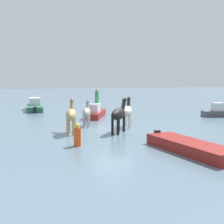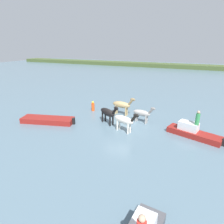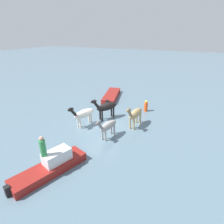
{
  "view_description": "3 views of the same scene",
  "coord_description": "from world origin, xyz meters",
  "px_view_note": "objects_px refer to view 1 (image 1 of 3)",
  "views": [
    {
      "loc": [
        -19.96,
        3.8,
        3.44
      ],
      "look_at": [
        -0.13,
        0.08,
        1.17
      ],
      "focal_mm": 51.3,
      "sensor_mm": 36.0,
      "label": 1
    },
    {
      "loc": [
        6.2,
        -15.48,
        7.3
      ],
      "look_at": [
        -0.83,
        0.14,
        1.15
      ],
      "focal_mm": 30.43,
      "sensor_mm": 36.0,
      "label": 2
    },
    {
      "loc": [
        12.51,
        7.01,
        7.34
      ],
      "look_at": [
        -0.86,
        0.56,
        0.88
      ],
      "focal_mm": 29.73,
      "sensor_mm": 36.0,
      "label": 3
    }
  ],
  "objects_px": {
    "boat_motor_center": "(95,114)",
    "boat_tender_starboard": "(35,107)",
    "horse_gray_outer": "(87,112)",
    "person_watcher_seated": "(97,97)",
    "horse_pinto_flank": "(127,111)",
    "boat_dinghy_port": "(190,148)",
    "buoy_channel_marker": "(77,136)",
    "horse_chestnut_trailing": "(119,114)",
    "horse_dark_mare": "(71,115)"
  },
  "relations": [
    {
      "from": "horse_chestnut_trailing",
      "to": "boat_tender_starboard",
      "type": "xyz_separation_m",
      "value": [
        14.41,
        5.71,
        -0.82
      ]
    },
    {
      "from": "horse_gray_outer",
      "to": "buoy_channel_marker",
      "type": "distance_m",
      "value": 6.28
    },
    {
      "from": "boat_dinghy_port",
      "to": "person_watcher_seated",
      "type": "bearing_deg",
      "value": 174.69
    },
    {
      "from": "horse_chestnut_trailing",
      "to": "boat_dinghy_port",
      "type": "height_order",
      "value": "horse_chestnut_trailing"
    },
    {
      "from": "horse_pinto_flank",
      "to": "boat_tender_starboard",
      "type": "relative_size",
      "value": 0.45
    },
    {
      "from": "horse_chestnut_trailing",
      "to": "person_watcher_seated",
      "type": "bearing_deg",
      "value": 30.86
    },
    {
      "from": "horse_gray_outer",
      "to": "person_watcher_seated",
      "type": "bearing_deg",
      "value": -4.71
    },
    {
      "from": "person_watcher_seated",
      "to": "buoy_channel_marker",
      "type": "relative_size",
      "value": 1.04
    },
    {
      "from": "horse_chestnut_trailing",
      "to": "boat_dinghy_port",
      "type": "xyz_separation_m",
      "value": [
        -5.54,
        -2.14,
        -0.97
      ]
    },
    {
      "from": "horse_gray_outer",
      "to": "horse_pinto_flank",
      "type": "bearing_deg",
      "value": -96.3
    },
    {
      "from": "boat_motor_center",
      "to": "horse_chestnut_trailing",
      "type": "bearing_deg",
      "value": 20.88
    },
    {
      "from": "horse_pinto_flank",
      "to": "boat_motor_center",
      "type": "bearing_deg",
      "value": 33.01
    },
    {
      "from": "boat_motor_center",
      "to": "boat_tender_starboard",
      "type": "bearing_deg",
      "value": -124.87
    },
    {
      "from": "boat_motor_center",
      "to": "buoy_channel_marker",
      "type": "height_order",
      "value": "boat_motor_center"
    },
    {
      "from": "horse_pinto_flank",
      "to": "boat_dinghy_port",
      "type": "height_order",
      "value": "horse_pinto_flank"
    },
    {
      "from": "horse_gray_outer",
      "to": "boat_tender_starboard",
      "type": "distance_m",
      "value": 12.21
    },
    {
      "from": "horse_chestnut_trailing",
      "to": "boat_tender_starboard",
      "type": "height_order",
      "value": "horse_chestnut_trailing"
    },
    {
      "from": "person_watcher_seated",
      "to": "buoy_channel_marker",
      "type": "distance_m",
      "value": 11.37
    },
    {
      "from": "boat_dinghy_port",
      "to": "boat_tender_starboard",
      "type": "distance_m",
      "value": 21.44
    },
    {
      "from": "buoy_channel_marker",
      "to": "boat_tender_starboard",
      "type": "bearing_deg",
      "value": 9.44
    },
    {
      "from": "horse_gray_outer",
      "to": "boat_tender_starboard",
      "type": "bearing_deg",
      "value": 30.59
    },
    {
      "from": "horse_dark_mare",
      "to": "person_watcher_seated",
      "type": "xyz_separation_m",
      "value": [
        7.45,
        -2.59,
        0.59
      ]
    },
    {
      "from": "boat_motor_center",
      "to": "buoy_channel_marker",
      "type": "xyz_separation_m",
      "value": [
        -10.84,
        2.32,
        0.2
      ]
    },
    {
      "from": "boat_motor_center",
      "to": "person_watcher_seated",
      "type": "height_order",
      "value": "person_watcher_seated"
    },
    {
      "from": "person_watcher_seated",
      "to": "buoy_channel_marker",
      "type": "bearing_deg",
      "value": 167.21
    },
    {
      "from": "horse_pinto_flank",
      "to": "person_watcher_seated",
      "type": "bearing_deg",
      "value": 30.83
    },
    {
      "from": "horse_pinto_flank",
      "to": "horse_chestnut_trailing",
      "type": "bearing_deg",
      "value": 171.49
    },
    {
      "from": "boat_motor_center",
      "to": "boat_tender_starboard",
      "type": "distance_m",
      "value": 8.61
    },
    {
      "from": "person_watcher_seated",
      "to": "boat_tender_starboard",
      "type": "bearing_deg",
      "value": 39.35
    },
    {
      "from": "horse_gray_outer",
      "to": "boat_dinghy_port",
      "type": "distance_m",
      "value": 9.29
    },
    {
      "from": "horse_gray_outer",
      "to": "boat_tender_starboard",
      "type": "relative_size",
      "value": 0.4
    },
    {
      "from": "boat_tender_starboard",
      "to": "person_watcher_seated",
      "type": "relative_size",
      "value": 4.79
    },
    {
      "from": "boat_motor_center",
      "to": "horse_pinto_flank",
      "type": "bearing_deg",
      "value": 32.49
    },
    {
      "from": "horse_dark_mare",
      "to": "boat_dinghy_port",
      "type": "distance_m",
      "value": 7.76
    },
    {
      "from": "horse_dark_mare",
      "to": "person_watcher_seated",
      "type": "distance_m",
      "value": 7.91
    },
    {
      "from": "horse_pinto_flank",
      "to": "horse_gray_outer",
      "type": "height_order",
      "value": "horse_pinto_flank"
    },
    {
      "from": "boat_tender_starboard",
      "to": "buoy_channel_marker",
      "type": "bearing_deg",
      "value": -173.26
    },
    {
      "from": "horse_dark_mare",
      "to": "boat_dinghy_port",
      "type": "height_order",
      "value": "horse_dark_mare"
    },
    {
      "from": "boat_motor_center",
      "to": "horse_gray_outer",
      "type": "bearing_deg",
      "value": 3.1
    },
    {
      "from": "horse_chestnut_trailing",
      "to": "horse_dark_mare",
      "type": "xyz_separation_m",
      "value": [
        0.32,
        2.86,
        -0.01
      ]
    },
    {
      "from": "horse_chestnut_trailing",
      "to": "buoy_channel_marker",
      "type": "xyz_separation_m",
      "value": [
        -3.26,
        2.77,
        -0.64
      ]
    },
    {
      "from": "horse_chestnut_trailing",
      "to": "horse_gray_outer",
      "type": "xyz_separation_m",
      "value": [
        2.91,
        1.65,
        -0.17
      ]
    },
    {
      "from": "boat_dinghy_port",
      "to": "person_watcher_seated",
      "type": "distance_m",
      "value": 13.62
    },
    {
      "from": "horse_pinto_flank",
      "to": "boat_dinghy_port",
      "type": "distance_m",
      "value": 7.74
    },
    {
      "from": "horse_chestnut_trailing",
      "to": "buoy_channel_marker",
      "type": "relative_size",
      "value": 2.22
    },
    {
      "from": "horse_gray_outer",
      "to": "buoy_channel_marker",
      "type": "bearing_deg",
      "value": -179.16
    },
    {
      "from": "horse_gray_outer",
      "to": "horse_dark_mare",
      "type": "bearing_deg",
      "value": 166.07
    },
    {
      "from": "horse_dark_mare",
      "to": "boat_tender_starboard",
      "type": "relative_size",
      "value": 0.47
    },
    {
      "from": "person_watcher_seated",
      "to": "buoy_channel_marker",
      "type": "xyz_separation_m",
      "value": [
        -11.03,
        2.5,
        -1.22
      ]
    },
    {
      "from": "horse_gray_outer",
      "to": "person_watcher_seated",
      "type": "height_order",
      "value": "person_watcher_seated"
    }
  ]
}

